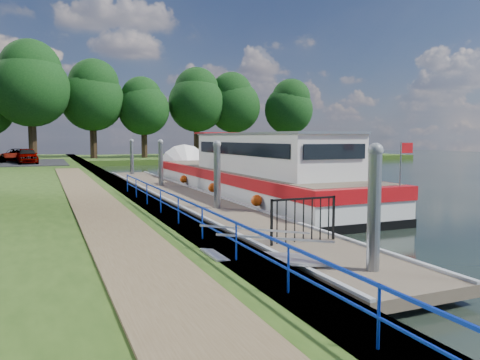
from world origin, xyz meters
name	(u,v)px	position (x,y,z in m)	size (l,w,h in m)	color
ground	(357,283)	(0.00, 0.00, 0.00)	(160.00, 160.00, 0.00)	black
bank_edge	(121,193)	(-2.55, 15.00, 0.39)	(1.10, 90.00, 0.78)	#473D2D
far_bank	(189,158)	(12.00, 52.00, 0.30)	(60.00, 18.00, 0.60)	#284413
footpath	(97,206)	(-4.40, 8.00, 0.80)	(1.60, 40.00, 0.05)	brown
blue_fence	(189,209)	(-2.75, 3.00, 1.31)	(0.04, 18.04, 0.72)	#0C2DBF
pontoon	(184,199)	(0.00, 13.00, 0.18)	(2.50, 30.00, 0.56)	brown
mooring_piles	(184,176)	(0.00, 13.00, 1.28)	(0.30, 27.30, 3.55)	gray
gangway	(268,257)	(-1.85, 0.50, 0.63)	(2.58, 1.00, 0.92)	#A5A8AD
gate_panel	(304,213)	(0.00, 2.20, 1.15)	(1.85, 0.05, 1.15)	black
barge	(242,175)	(3.60, 14.58, 1.09)	(4.36, 21.15, 4.78)	black
horizon_trees	(82,94)	(-1.61, 48.68, 7.95)	(54.38, 10.03, 12.87)	#332316
car_a	(27,156)	(-7.20, 35.84, 1.51)	(1.59, 3.94, 1.34)	#999999
car_d	(16,155)	(-8.19, 39.24, 1.43)	(1.98, 4.29, 1.19)	#999999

